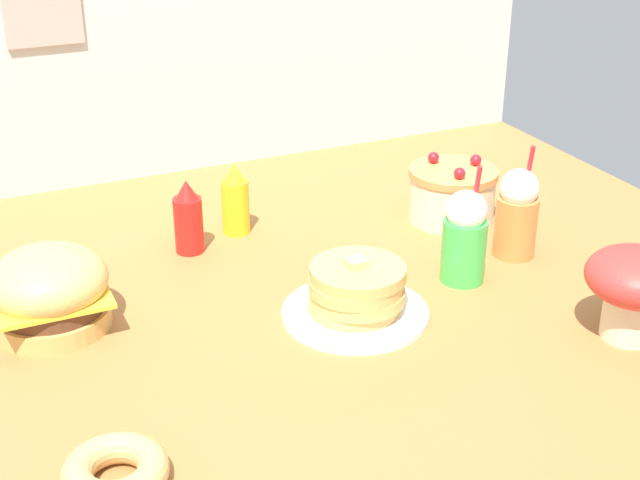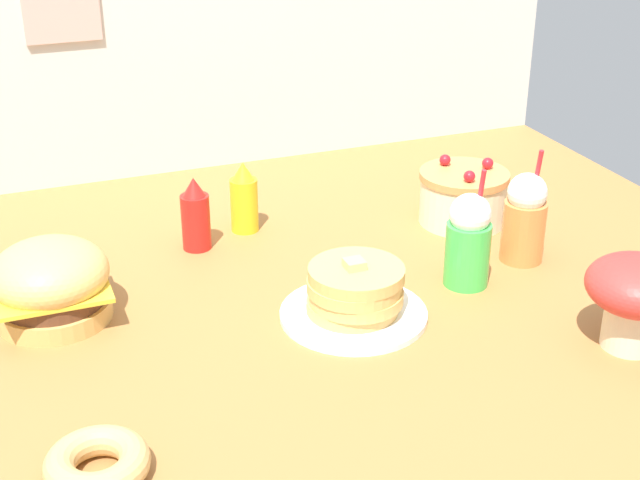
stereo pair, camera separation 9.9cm
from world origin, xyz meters
TOP-DOWN VIEW (x-y plane):
  - ground_plane at (0.00, 0.00)m, footprint 2.25×1.91m
  - back_wall at (0.00, 0.95)m, footprint 2.25×0.04m
  - burger at (-0.53, 0.18)m, footprint 0.25×0.25m
  - pancake_stack at (0.07, -0.05)m, footprint 0.32×0.32m
  - layer_cake at (0.52, 0.31)m, footprint 0.23×0.23m
  - ketchup_bottle at (-0.16, 0.40)m, footprint 0.07×0.07m
  - mustard_bottle at (-0.02, 0.46)m, footprint 0.07×0.07m
  - cream_soda_cup at (0.36, 0.00)m, footprint 0.10×0.10m
  - orange_float_cup at (0.55, 0.06)m, footprint 0.10×0.10m
  - donut_pink_glaze at (-0.52, -0.37)m, footprint 0.17×0.17m
  - mushroom_stool at (0.54, -0.35)m, footprint 0.20×0.20m

SIDE VIEW (x-z plane):
  - ground_plane at x=0.00m, z-range -0.02..0.00m
  - donut_pink_glaze at x=-0.52m, z-range 0.00..0.05m
  - pancake_stack at x=0.07m, z-range -0.02..0.12m
  - layer_cake at x=0.52m, z-range -0.01..0.16m
  - burger at x=-0.53m, z-range 0.00..0.17m
  - ketchup_bottle at x=-0.16m, z-range -0.01..0.18m
  - mustard_bottle at x=-0.02m, z-range -0.01..0.18m
  - cream_soda_cup at x=0.36m, z-range -0.03..0.25m
  - orange_float_cup at x=0.55m, z-range -0.03..0.25m
  - mushroom_stool at x=0.54m, z-range 0.02..0.22m
  - back_wall at x=0.00m, z-range 0.00..0.96m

